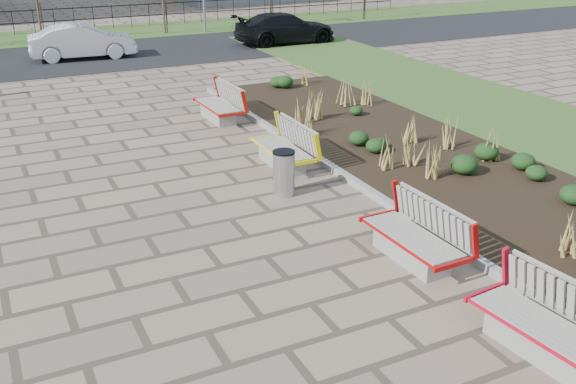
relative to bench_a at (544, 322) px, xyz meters
name	(u,v)px	position (x,y,z in m)	size (l,w,h in m)	color
ground	(286,349)	(-3.00, 1.58, -0.50)	(120.00, 120.00, 0.00)	#846E5A
planting_bed	(429,161)	(3.25, 6.58, -0.45)	(4.50, 18.00, 0.10)	black
planting_curb	(345,176)	(0.92, 6.58, -0.42)	(0.16, 18.00, 0.15)	gray
grass_verge_near	(571,136)	(8.00, 6.58, -0.48)	(5.00, 38.00, 0.04)	#33511E
grass_verge_far	(39,38)	(-3.00, 29.58, -0.48)	(80.00, 5.00, 0.04)	#33511E
road	(56,60)	(-3.00, 23.58, -0.49)	(80.00, 7.00, 0.02)	black
bench_a	(544,322)	(0.00, 0.00, 0.00)	(0.90, 2.10, 1.00)	red
bench_b	(413,234)	(0.00, 2.88, 0.00)	(0.90, 2.10, 1.00)	#B90C0C
bench_c	(282,146)	(0.00, 7.97, 0.00)	(0.90, 2.10, 1.00)	#FFED0D
bench_d	(218,103)	(0.00, 12.26, 0.00)	(0.90, 2.10, 1.00)	red
litter_bin	(284,174)	(-0.70, 6.42, -0.02)	(0.46, 0.46, 0.95)	#B2B2B7
car_silver	(82,41)	(-1.90, 23.26, 0.23)	(1.49, 4.28, 1.41)	#B4B7BC
car_black	(285,28)	(7.32, 22.82, 0.22)	(1.97, 4.85, 1.41)	black
railing_fence	(34,21)	(-3.00, 31.08, 0.14)	(44.00, 0.10, 1.20)	black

